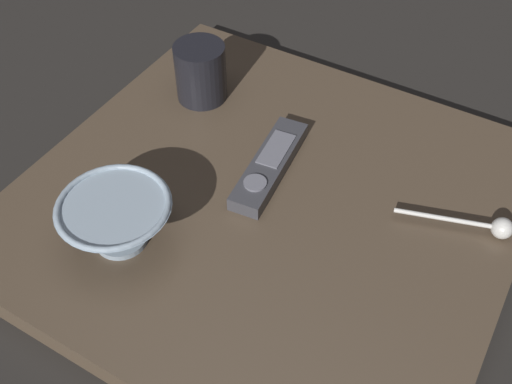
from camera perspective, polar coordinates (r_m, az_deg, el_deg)
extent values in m
plane|color=black|center=(0.83, 1.19, -2.12)|extent=(6.00, 6.00, 0.00)
cube|color=#4C3D2D|center=(0.81, 1.21, -1.28)|extent=(0.62, 0.60, 0.04)
cylinder|color=#8C9EAD|center=(0.77, -12.55, -4.19)|extent=(0.07, 0.07, 0.01)
cone|color=#8C9EAD|center=(0.74, -12.94, -2.69)|extent=(0.14, 0.14, 0.05)
torus|color=#8C9EAD|center=(0.72, -13.30, -1.29)|extent=(0.14, 0.14, 0.01)
cylinder|color=black|center=(0.93, -5.23, 11.16)|extent=(0.08, 0.08, 0.09)
cylinder|color=silver|center=(0.79, 17.27, -2.38)|extent=(0.12, 0.04, 0.01)
sphere|color=silver|center=(0.80, 22.15, -3.17)|extent=(0.03, 0.03, 0.03)
cube|color=#38383D|center=(0.82, 1.30, 2.55)|extent=(0.06, 0.18, 0.02)
cylinder|color=slate|center=(0.78, -0.08, 0.87)|extent=(0.03, 0.03, 0.00)
cube|color=slate|center=(0.83, 1.91, 4.08)|extent=(0.04, 0.07, 0.00)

